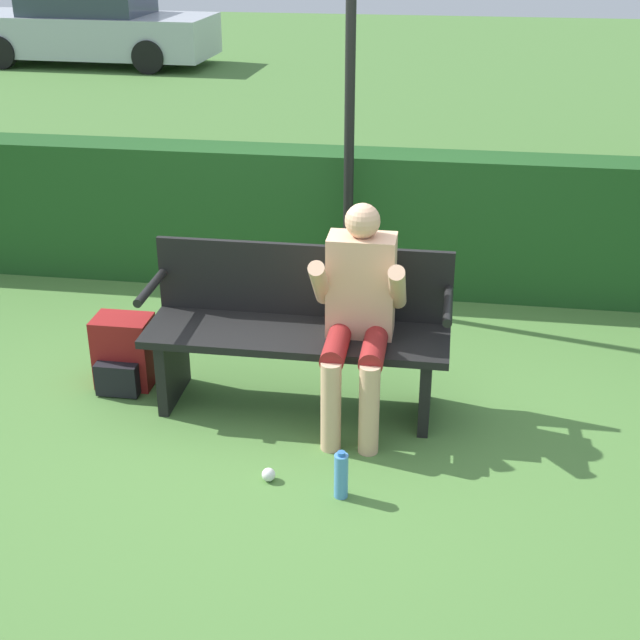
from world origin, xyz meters
TOP-DOWN VIEW (x-y plane):
  - ground_plane at (0.00, 0.00)m, footprint 40.00×40.00m
  - hedge_back at (0.00, 1.85)m, footprint 12.00×0.37m
  - park_bench at (0.00, 0.07)m, footprint 1.73×0.52m
  - person_seated at (0.36, -0.06)m, footprint 0.51×0.62m
  - backpack at (-1.09, 0.11)m, footprint 0.34×0.32m
  - water_bottle at (0.37, -0.83)m, footprint 0.07×0.07m
  - signpost at (0.11, 1.50)m, footprint 0.46×0.09m
  - parked_car at (-5.77, 11.40)m, footprint 4.48×1.83m
  - litter_crumple at (-0.02, -0.75)m, footprint 0.07×0.07m

SIDE VIEW (x-z plane):
  - ground_plane at x=0.00m, z-range 0.00..0.00m
  - litter_crumple at x=-0.02m, z-range 0.00..0.07m
  - water_bottle at x=0.37m, z-range -0.01..0.25m
  - backpack at x=-1.09m, z-range -0.01..0.43m
  - park_bench at x=0.00m, z-range 0.01..0.94m
  - hedge_back at x=0.00m, z-range 0.00..1.05m
  - parked_car at x=-5.77m, z-range -0.04..1.32m
  - person_seated at x=0.36m, z-range 0.07..1.31m
  - signpost at x=0.11m, z-range 0.25..3.18m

